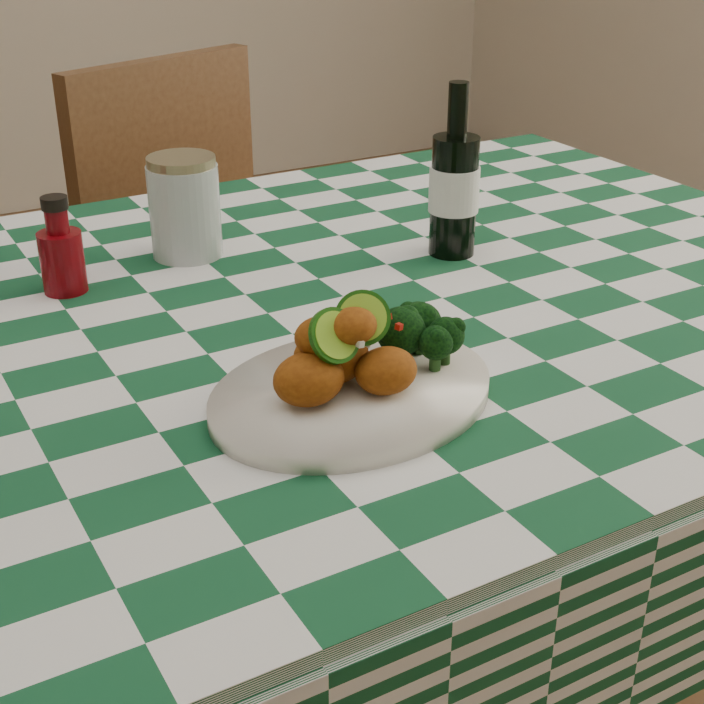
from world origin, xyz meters
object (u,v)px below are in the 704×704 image
dining_table (279,576)px  mason_jar (185,207)px  plate (352,394)px  beer_bottle (455,171)px  wooden_chair_right (239,314)px  ketchup_bottle (60,245)px  fried_chicken_pile (349,348)px

dining_table → mason_jar: mason_jar is taller
plate → mason_jar: mason_jar is taller
beer_bottle → wooden_chair_right: 0.76m
ketchup_bottle → mason_jar: (0.18, 0.04, 0.01)m
ketchup_bottle → wooden_chair_right: bearing=48.6°
plate → fried_chicken_pile: size_ratio=2.29×
dining_table → mason_jar: (-0.01, 0.23, 0.46)m
plate → wooden_chair_right: size_ratio=0.32×
ketchup_bottle → beer_bottle: size_ratio=0.53×
ketchup_bottle → wooden_chair_right: 0.75m
beer_bottle → wooden_chair_right: size_ratio=0.25×
mason_jar → beer_bottle: size_ratio=0.59×
mason_jar → plate: bearing=-91.0°
ketchup_bottle → fried_chicken_pile: bearing=-68.4°
wooden_chair_right → mason_jar: bearing=-138.1°
wooden_chair_right → plate: bearing=-124.5°
dining_table → ketchup_bottle: (-0.19, 0.19, 0.45)m
plate → wooden_chair_right: wooden_chair_right is taller
plate → mason_jar: size_ratio=2.21×
wooden_chair_right → ketchup_bottle: bearing=-149.9°
mason_jar → wooden_chair_right: 0.64m
plate → fried_chicken_pile: bearing=180.0°
plate → beer_bottle: bearing=42.1°
plate → wooden_chair_right: (0.26, 0.91, -0.33)m
fried_chicken_pile → beer_bottle: 0.44m
fried_chicken_pile → wooden_chair_right: wooden_chair_right is taller
fried_chicken_pile → wooden_chair_right: (0.26, 0.91, -0.38)m
ketchup_bottle → beer_bottle: bearing=-14.6°
dining_table → plate: bearing=-94.6°
dining_table → fried_chicken_pile: fried_chicken_pile is taller
beer_bottle → wooden_chair_right: beer_bottle is taller
dining_table → beer_bottle: beer_bottle is taller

